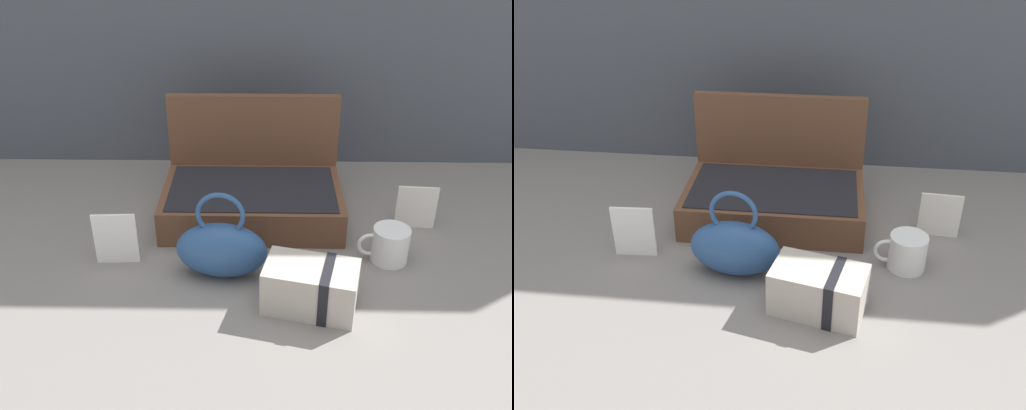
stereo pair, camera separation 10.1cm
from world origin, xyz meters
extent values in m
plane|color=slate|center=(0.00, 0.00, 0.00)|extent=(6.00, 6.00, 0.00)
cube|color=brown|center=(-0.03, 0.19, 0.05)|extent=(0.47, 0.27, 0.09)
cube|color=black|center=(-0.03, 0.19, 0.09)|extent=(0.43, 0.25, 0.00)
cube|color=brown|center=(-0.03, 0.34, 0.15)|extent=(0.47, 0.02, 0.29)
ellipsoid|color=#284C7F|center=(-0.09, -0.05, 0.07)|extent=(0.22, 0.12, 0.13)
torus|color=#284C7F|center=(-0.09, -0.05, 0.16)|extent=(0.11, 0.02, 0.11)
cube|color=#B2A899|center=(0.10, -0.16, 0.05)|extent=(0.21, 0.15, 0.10)
cube|color=black|center=(0.14, -0.17, 0.05)|extent=(0.05, 0.12, 0.11)
cylinder|color=white|center=(0.30, 0.01, 0.04)|extent=(0.09, 0.09, 0.09)
torus|color=white|center=(0.26, 0.01, 0.04)|extent=(0.06, 0.01, 0.06)
cube|color=white|center=(-0.34, -0.01, 0.07)|extent=(0.10, 0.01, 0.13)
cube|color=white|center=(0.40, 0.16, 0.06)|extent=(0.10, 0.01, 0.12)
camera|label=1|loc=(0.01, -1.10, 0.80)|focal=39.73mm
camera|label=2|loc=(0.11, -1.09, 0.80)|focal=39.73mm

